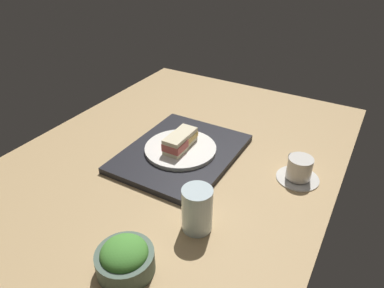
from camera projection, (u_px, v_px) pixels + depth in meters
The scene contains 8 objects.
ground_plane at pixel (173, 164), 114.38cm from camera, with size 140.00×100.00×3.00cm, color tan.
serving_tray at pixel (181, 153), 115.05cm from camera, with size 41.79×33.51×2.06cm, color black.
sandwich_plate at pixel (181, 149), 114.23cm from camera, with size 23.43×23.43×1.28cm, color white.
sandwich_near at pixel (185, 136), 115.09cm from camera, with size 7.09×5.89×4.88cm.
sandwich_far at pixel (175, 145), 109.96cm from camera, with size 6.64×6.07×5.31cm.
salad_bowl at pixel (125, 258), 75.61cm from camera, with size 12.95×12.95×8.09cm.
coffee_cup at pixel (299, 170), 103.51cm from camera, with size 12.72×12.72×7.41cm.
drinking_glass at pixel (197, 209), 85.23cm from camera, with size 7.68×7.68×12.00cm, color silver.
Camera 1 is at (77.71, 51.94, 65.03)cm, focal length 32.68 mm.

